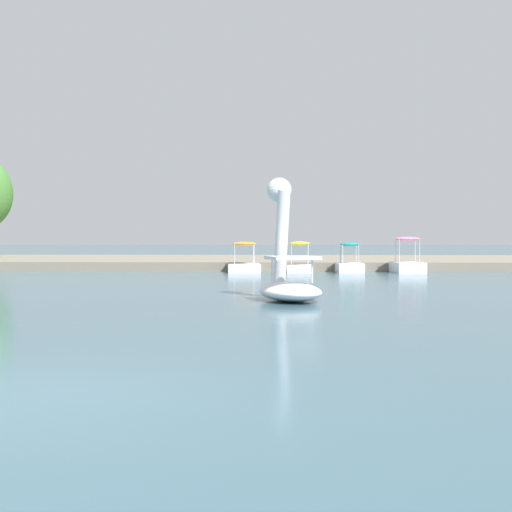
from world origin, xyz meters
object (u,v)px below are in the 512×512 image
Objects in this scene: pedal_boat_orange at (244,264)px; pedal_boat_pink at (407,263)px; swan_boat at (288,269)px; pedal_boat_teal at (349,264)px; pedal_boat_yellow at (300,264)px.

pedal_boat_pink is (7.71, -0.13, 0.03)m from pedal_boat_orange.
pedal_boat_teal is (2.79, 15.54, -0.37)m from swan_boat.
pedal_boat_teal is (2.35, 0.12, 0.02)m from pedal_boat_yellow.
pedal_boat_pink is (5.49, 15.48, -0.33)m from swan_boat.
pedal_boat_orange is (-2.22, 15.60, -0.37)m from swan_boat.
pedal_boat_teal is at bearing -0.75° from pedal_boat_orange.
pedal_boat_teal is at bearing 2.94° from pedal_boat_yellow.
pedal_boat_pink reaches higher than pedal_boat_yellow.
pedal_boat_orange is at bearing 179.25° from pedal_boat_teal.
pedal_boat_yellow is at bearing -177.06° from pedal_boat_teal.
pedal_boat_orange is 7.71m from pedal_boat_pink.
swan_boat is 1.38× the size of pedal_boat_teal.
swan_boat is 1.31× the size of pedal_boat_pink.
pedal_boat_orange reaches higher than pedal_boat_teal.
swan_boat reaches higher than pedal_boat_orange.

